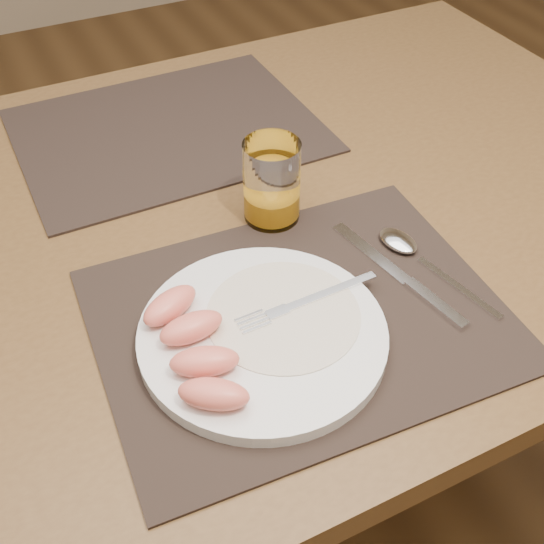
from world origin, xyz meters
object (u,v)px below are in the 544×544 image
(fork, at_px, (296,305))
(knife, at_px, (408,281))
(table, at_px, (224,257))
(plate, at_px, (263,335))
(juice_glass, at_px, (272,186))
(placemat_far, at_px, (168,130))
(spoon, at_px, (407,247))
(placemat_near, at_px, (300,317))

(fork, xyz_separation_m, knife, (0.14, -0.01, -0.02))
(table, xyz_separation_m, fork, (-0.00, -0.22, 0.11))
(plate, distance_m, juice_glass, 0.22)
(placemat_far, bearing_deg, knife, -73.12)
(plate, xyz_separation_m, fork, (0.05, 0.02, 0.01))
(table, height_order, knife, knife)
(spoon, relative_size, juice_glass, 1.74)
(placemat_near, xyz_separation_m, juice_glass, (0.05, 0.18, 0.05))
(placemat_far, xyz_separation_m, plate, (-0.06, -0.45, 0.01))
(knife, bearing_deg, placemat_near, 176.11)
(table, bearing_deg, plate, -102.36)
(placemat_near, relative_size, juice_glass, 4.08)
(spoon, bearing_deg, fork, -167.96)
(placemat_near, xyz_separation_m, placemat_far, (0.00, 0.44, 0.00))
(spoon, xyz_separation_m, juice_glass, (-0.12, 0.14, 0.04))
(knife, distance_m, spoon, 0.06)
(knife, height_order, juice_glass, juice_glass)
(table, relative_size, placemat_near, 3.11)
(fork, bearing_deg, spoon, 12.04)
(plate, bearing_deg, spoon, 13.21)
(juice_glass, bearing_deg, fork, -107.81)
(fork, distance_m, juice_glass, 0.19)
(placemat_near, distance_m, knife, 0.14)
(placemat_far, distance_m, knife, 0.47)
(table, bearing_deg, knife, -58.41)
(placemat_far, relative_size, spoon, 2.35)
(placemat_near, distance_m, juice_glass, 0.19)
(plate, xyz_separation_m, knife, (0.19, 0.00, -0.01))
(plate, relative_size, fork, 1.54)
(placemat_near, relative_size, fork, 2.57)
(juice_glass, bearing_deg, table, 140.80)
(placemat_near, distance_m, placemat_far, 0.44)
(placemat_far, xyz_separation_m, knife, (0.14, -0.45, 0.00))
(placemat_near, bearing_deg, knife, -3.89)
(table, distance_m, fork, 0.24)
(table, xyz_separation_m, spoon, (0.17, -0.18, 0.09))
(fork, relative_size, knife, 0.80)
(placemat_far, relative_size, plate, 1.67)
(table, xyz_separation_m, placemat_near, (0.00, -0.22, 0.09))
(placemat_far, relative_size, juice_glass, 4.08)
(knife, bearing_deg, spoon, 56.79)
(table, xyz_separation_m, juice_glass, (0.05, -0.04, 0.14))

